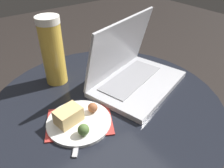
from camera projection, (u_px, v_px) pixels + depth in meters
table at (107, 130)px, 0.77m from camera, size 0.72×0.72×0.55m
napkin at (80, 122)px, 0.61m from camera, size 0.22×0.20×0.00m
laptop at (132, 72)px, 0.75m from camera, size 0.37×0.30×0.23m
beer_glass at (53, 51)px, 0.72m from camera, size 0.08×0.08×0.23m
snack_plate at (77, 120)px, 0.60m from camera, size 0.18×0.18×0.05m
fork at (81, 127)px, 0.59m from camera, size 0.12×0.15×0.00m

